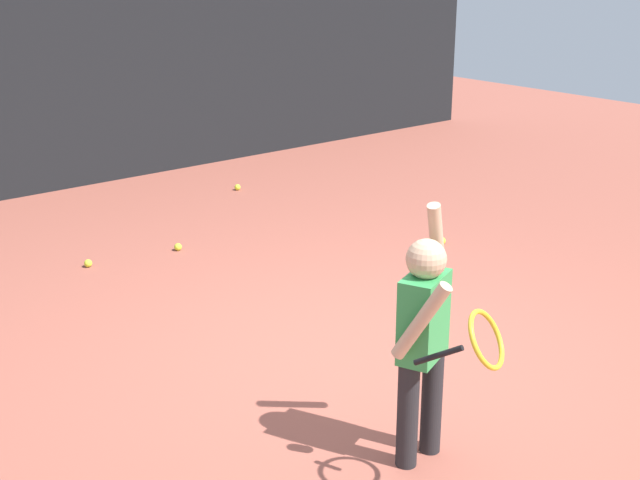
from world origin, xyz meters
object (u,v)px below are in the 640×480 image
(tennis_player, at_px, (426,332))
(tennis_ball_2, at_px, (88,263))
(tennis_ball_0, at_px, (442,241))
(tennis_ball_5, at_px, (178,247))
(tennis_ball_3, at_px, (238,187))

(tennis_player, relative_size, tennis_ball_2, 20.46)
(tennis_player, height_order, tennis_ball_0, tennis_player)
(tennis_ball_5, bearing_deg, tennis_ball_2, 171.40)
(tennis_ball_2, xyz_separation_m, tennis_ball_5, (0.79, -0.12, 0.00))
(tennis_player, height_order, tennis_ball_5, tennis_player)
(tennis_ball_0, distance_m, tennis_ball_3, 2.69)
(tennis_ball_3, relative_size, tennis_ball_5, 1.00)
(tennis_ball_0, height_order, tennis_ball_2, same)
(tennis_ball_0, bearing_deg, tennis_ball_3, 98.59)
(tennis_ball_3, bearing_deg, tennis_ball_2, -152.88)
(tennis_ball_0, xyz_separation_m, tennis_ball_5, (-1.91, 1.36, 0.00))
(tennis_ball_3, bearing_deg, tennis_ball_5, -139.36)
(tennis_player, xyz_separation_m, tennis_ball_2, (-0.11, 3.73, -0.69))
(tennis_player, bearing_deg, tennis_ball_2, 69.22)
(tennis_ball_0, relative_size, tennis_ball_3, 1.00)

